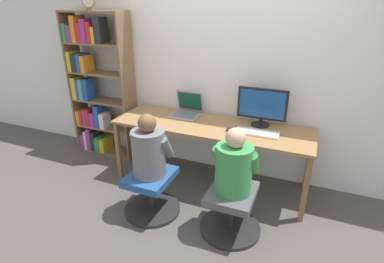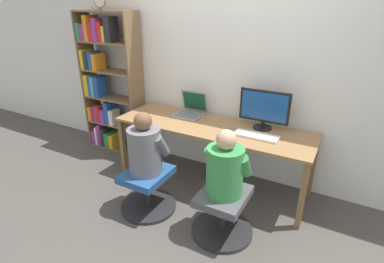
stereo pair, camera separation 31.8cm
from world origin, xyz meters
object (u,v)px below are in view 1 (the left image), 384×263
office_chair_left (231,210)px  laptop (186,111)px  person_at_monitor (234,166)px  desk_clock (88,0)px  office_chair_right (151,192)px  desktop_monitor (262,107)px  keyboard (257,133)px  person_at_laptop (149,150)px  bookshelf (94,88)px

office_chair_left → laptop: bearing=133.3°
person_at_monitor → desk_clock: size_ratio=2.77×
office_chair_left → office_chair_right: 0.81m
office_chair_right → person_at_monitor: bearing=2.9°
desktop_monitor → keyboard: size_ratio=1.21×
keyboard → person_at_laptop: bearing=-142.3°
keyboard → desk_clock: bearing=175.5°
office_chair_left → desktop_monitor: bearing=86.9°
person_at_laptop → bookshelf: size_ratio=0.33×
person_at_laptop → office_chair_left: bearing=2.3°
office_chair_right → keyboard: bearing=37.9°
desktop_monitor → office_chair_left: (-0.05, -0.88, -0.72)m
keyboard → person_at_laptop: (-0.87, -0.67, -0.05)m
desktop_monitor → keyboard: bearing=-86.6°
office_chair_left → person_at_laptop: size_ratio=0.92×
office_chair_right → laptop: bearing=90.7°
keyboard → person_at_monitor: (-0.06, -0.64, -0.06)m
office_chair_left → desk_clock: (-2.00, 0.80, 1.76)m
desktop_monitor → laptop: size_ratio=1.60×
person_at_laptop → desk_clock: desk_clock is taller
keyboard → person_at_monitor: 0.64m
desk_clock → desktop_monitor: bearing=2.3°
desktop_monitor → person_at_monitor: 0.92m
person_at_laptop → person_at_monitor: bearing=2.6°
keyboard → person_at_laptop: 1.10m
desktop_monitor → bookshelf: size_ratio=0.28×
laptop → desk_clock: bearing=-176.9°
office_chair_left → office_chair_right: size_ratio=1.00×
person_at_laptop → desk_clock: bearing=145.0°
keyboard → desk_clock: size_ratio=2.03×
laptop → office_chair_right: laptop is taller
desktop_monitor → office_chair_right: 1.45m
laptop → person_at_laptop: bearing=-89.3°
office_chair_right → desk_clock: (-1.20, 0.84, 1.76)m
keyboard → office_chair_left: size_ratio=0.77×
office_chair_left → office_chair_right: bearing=-177.4°
laptop → keyboard: laptop is taller
bookshelf → desk_clock: desk_clock is taller
keyboard → bookshelf: bearing=174.1°
person_at_monitor → desktop_monitor: bearing=86.9°
keyboard → office_chair_left: keyboard is taller
office_chair_right → desk_clock: size_ratio=2.62×
laptop → desk_clock: desk_clock is taller
desktop_monitor → person_at_monitor: (-0.05, -0.88, -0.26)m
laptop → bookshelf: 1.33m
office_chair_right → office_chair_left: bearing=2.6°
office_chair_left → office_chair_right: (-0.81, -0.04, 0.00)m
desktop_monitor → person_at_monitor: bearing=-93.1°
keyboard → desk_clock: (-2.06, 0.16, 1.24)m
bookshelf → desk_clock: bearing=-24.5°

